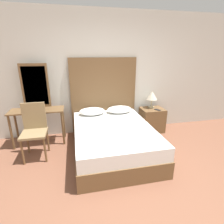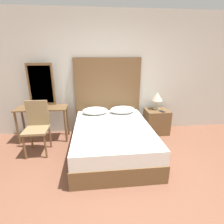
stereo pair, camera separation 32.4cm
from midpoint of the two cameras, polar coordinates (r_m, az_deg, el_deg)
The scene contains 13 objects.
ground_plane at distance 2.52m, azimuth 9.73°, elevation -28.19°, with size 16.00×16.00×0.00m, color brown.
wall_back at distance 4.07m, azimuth 1.70°, elevation 12.09°, with size 10.00×0.06×2.70m.
bed at distance 3.36m, azimuth 2.98°, elevation -8.98°, with size 1.43×1.94×0.53m.
headboard at distance 4.07m, azimuth 0.91°, elevation 5.16°, with size 1.50×0.05×1.73m.
pillow_left at distance 3.87m, azimuth -3.18°, elevation 0.40°, with size 0.56×0.37×0.15m.
pillow_right at distance 3.95m, azimuth 5.81°, elevation 0.71°, with size 0.56×0.37×0.15m.
phone_on_bed at distance 3.04m, azimuth -1.89°, elevation -6.39°, with size 0.16×0.14×0.01m.
nightstand at distance 4.31m, azimuth 16.44°, elevation -3.00°, with size 0.53×0.44×0.56m.
table_lamp at distance 4.22m, azimuth 16.68°, elevation 4.72°, with size 0.26×0.26×0.40m.
phone_on_nightstand at distance 4.14m, azimuth 18.18°, elevation 0.17°, with size 0.12×0.17×0.01m.
vanity_desk at distance 3.92m, azimuth -19.64°, elevation -0.51°, with size 1.05×0.42×0.74m.
vanity_mirror at distance 3.95m, azimuth -19.99°, elevation 8.37°, with size 0.53×0.03×0.89m.
chair at distance 3.50m, azimuth -20.91°, elevation -3.72°, with size 0.42×0.44×0.99m.
Camera 2 is at (-0.40, -1.66, 1.84)m, focal length 28.00 mm.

